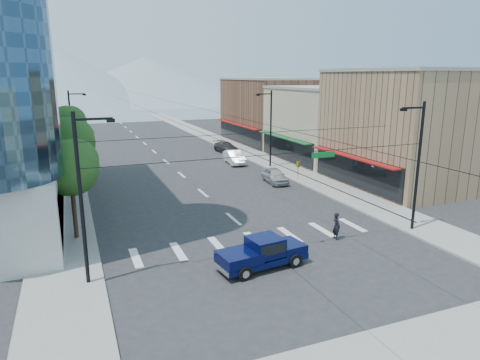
{
  "coord_description": "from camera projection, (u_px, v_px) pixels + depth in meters",
  "views": [
    {
      "loc": [
        -11.01,
        -22.91,
        10.65
      ],
      "look_at": [
        0.56,
        6.06,
        3.0
      ],
      "focal_mm": 32.0,
      "sensor_mm": 36.0,
      "label": 1
    }
  ],
  "objects": [
    {
      "name": "ground",
      "position": [
        267.0,
        248.0,
        27.17
      ],
      "size": [
        160.0,
        160.0,
        0.0
      ],
      "primitive_type": "plane",
      "color": "#28282B",
      "rests_on": "ground"
    },
    {
      "name": "sidewalk_left",
      "position": [
        64.0,
        154.0,
        58.9
      ],
      "size": [
        4.0,
        120.0,
        0.15
      ],
      "primitive_type": "cube",
      "color": "gray",
      "rests_on": "ground"
    },
    {
      "name": "sidewalk_right",
      "position": [
        228.0,
        144.0,
        67.55
      ],
      "size": [
        4.0,
        120.0,
        0.15
      ],
      "primitive_type": "cube",
      "color": "gray",
      "rests_on": "ground"
    },
    {
      "name": "sidewalk_cross",
      "position": [
        401.0,
        360.0,
        16.33
      ],
      "size": [
        28.0,
        4.0,
        0.15
      ],
      "primitive_type": "cube",
      "color": "gray",
      "rests_on": "ground"
    },
    {
      "name": "shop_near",
      "position": [
        408.0,
        129.0,
        42.09
      ],
      "size": [
        12.0,
        14.0,
        11.0
      ],
      "primitive_type": "cube",
      "color": "#8C6B4C",
      "rests_on": "ground"
    },
    {
      "name": "shop_mid",
      "position": [
        328.0,
        125.0,
        54.95
      ],
      "size": [
        12.0,
        14.0,
        9.0
      ],
      "primitive_type": "cube",
      "color": "tan",
      "rests_on": "ground"
    },
    {
      "name": "shop_far",
      "position": [
        274.0,
        111.0,
        69.26
      ],
      "size": [
        12.0,
        18.0,
        10.0
      ],
      "primitive_type": "cube",
      "color": "brown",
      "rests_on": "ground"
    },
    {
      "name": "clock_tower",
      "position": [
        31.0,
        75.0,
        74.61
      ],
      "size": [
        4.8,
        4.8,
        20.4
      ],
      "color": "#8C6B4C",
      "rests_on": "ground"
    },
    {
      "name": "mountain_left",
      "position": [
        53.0,
        74.0,
        154.43
      ],
      "size": [
        80.0,
        80.0,
        22.0
      ],
      "primitive_type": "cone",
      "color": "gray",
      "rests_on": "ground"
    },
    {
      "name": "mountain_right",
      "position": [
        146.0,
        80.0,
        176.54
      ],
      "size": [
        90.0,
        90.0,
        18.0
      ],
      "primitive_type": "cone",
      "color": "gray",
      "rests_on": "ground"
    },
    {
      "name": "tree_near",
      "position": [
        72.0,
        166.0,
        27.49
      ],
      "size": [
        3.65,
        3.64,
        6.71
      ],
      "color": "black",
      "rests_on": "ground"
    },
    {
      "name": "tree_midnear",
      "position": [
        70.0,
        141.0,
        33.66
      ],
      "size": [
        4.09,
        4.09,
        7.52
      ],
      "color": "black",
      "rests_on": "ground"
    },
    {
      "name": "tree_midfar",
      "position": [
        70.0,
        137.0,
        40.12
      ],
      "size": [
        3.65,
        3.64,
        6.71
      ],
      "color": "black",
      "rests_on": "ground"
    },
    {
      "name": "tree_far",
      "position": [
        68.0,
        123.0,
        46.29
      ],
      "size": [
        4.09,
        4.09,
        7.52
      ],
      "color": "black",
      "rests_on": "ground"
    },
    {
      "name": "signal_rig",
      "position": [
        278.0,
        180.0,
        25.23
      ],
      "size": [
        21.8,
        0.2,
        9.0
      ],
      "color": "black",
      "rests_on": "ground"
    },
    {
      "name": "lamp_pole_nw",
      "position": [
        73.0,
        126.0,
        49.21
      ],
      "size": [
        2.0,
        0.25,
        9.0
      ],
      "color": "black",
      "rests_on": "ground"
    },
    {
      "name": "lamp_pole_ne",
      "position": [
        270.0,
        126.0,
        49.68
      ],
      "size": [
        2.0,
        0.25,
        9.0
      ],
      "color": "black",
      "rests_on": "ground"
    },
    {
      "name": "pickup_truck",
      "position": [
        262.0,
        252.0,
        24.13
      ],
      "size": [
        5.48,
        2.59,
        1.79
      ],
      "rotation": [
        0.0,
        0.0,
        0.13
      ],
      "color": "#080D3B",
      "rests_on": "ground"
    },
    {
      "name": "pedestrian",
      "position": [
        336.0,
        226.0,
        28.37
      ],
      "size": [
        0.48,
        0.7,
        1.87
      ],
      "primitive_type": "imported",
      "rotation": [
        0.0,
        0.0,
        1.52
      ],
      "color": "black",
      "rests_on": "ground"
    },
    {
      "name": "parked_car_near",
      "position": [
        275.0,
        176.0,
        43.43
      ],
      "size": [
        2.19,
        4.55,
        1.5
      ],
      "primitive_type": "imported",
      "rotation": [
        0.0,
        0.0,
        -0.1
      ],
      "color": "#B2B2B7",
      "rests_on": "ground"
    },
    {
      "name": "parked_car_mid",
      "position": [
        234.0,
        157.0,
        52.82
      ],
      "size": [
        2.14,
        5.07,
        1.63
      ],
      "primitive_type": "imported",
      "rotation": [
        0.0,
        0.0,
        -0.09
      ],
      "color": "white",
      "rests_on": "ground"
    },
    {
      "name": "parked_car_far",
      "position": [
        226.0,
        147.0,
        60.65
      ],
      "size": [
        2.55,
        5.22,
        1.46
      ],
      "primitive_type": "imported",
      "rotation": [
        0.0,
        0.0,
        0.1
      ],
      "color": "#343437",
      "rests_on": "ground"
    }
  ]
}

